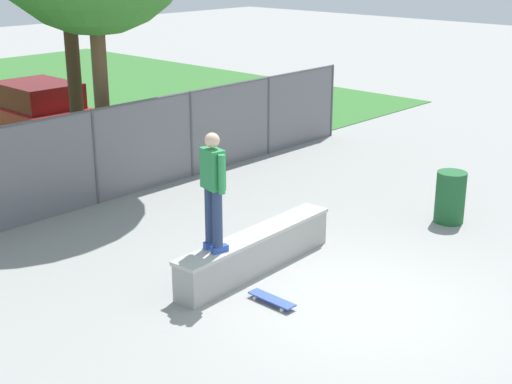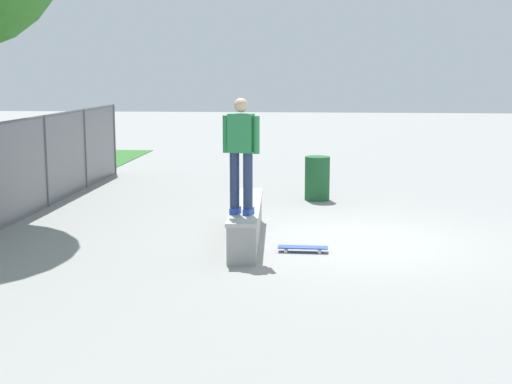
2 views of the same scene
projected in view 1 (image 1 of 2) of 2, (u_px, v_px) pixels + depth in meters
name	position (u px, v px, depth m)	size (l,w,h in m)	color
ground_plane	(358.00, 302.00, 10.83)	(80.00, 80.00, 0.00)	gray
concrete_ledge	(256.00, 251.00, 11.82)	(3.39, 0.66, 0.65)	#999993
skateboarder	(213.00, 187.00, 10.73)	(0.34, 0.59, 1.82)	#2647A5
skateboard	(272.00, 299.00, 10.77)	(0.21, 0.80, 0.09)	#334CB2
chainlink_fence	(95.00, 153.00, 14.67)	(15.67, 0.07, 1.97)	#4C4C51
car_red	(42.00, 114.00, 19.11)	(2.08, 4.23, 1.66)	#B21E1E
trash_bin	(450.00, 197.00, 13.86)	(0.56, 0.56, 0.99)	#1E592D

